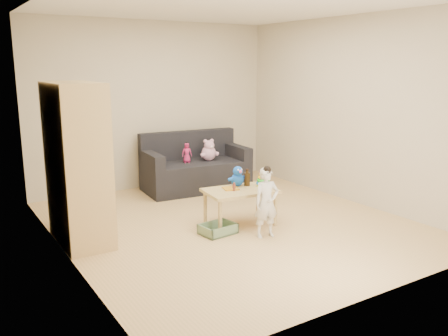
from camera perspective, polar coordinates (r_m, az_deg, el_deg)
room at (r=5.66m, az=0.92°, el=5.92°), size 4.50×4.50×4.50m
wardrobe at (r=5.37m, az=-17.25°, el=0.45°), size 0.49×0.98×1.76m
sofa at (r=7.46m, az=-3.39°, el=-0.90°), size 1.66×0.93×0.45m
play_table at (r=5.82m, az=1.96°, el=-4.73°), size 0.91×0.63×0.45m
storage_bin at (r=5.57m, az=-0.75°, el=-7.32°), size 0.43×0.34×0.12m
toddler at (r=5.40m, az=5.12°, el=-4.30°), size 0.32×0.25×0.78m
pink_bear at (r=7.46m, az=-1.86°, el=2.00°), size 0.29×0.27×0.29m
doll at (r=7.30m, az=-4.49°, el=1.81°), size 0.18×0.15×0.30m
ring_stacker at (r=5.91m, az=4.76°, el=-1.43°), size 0.18×0.18×0.21m
brown_bottle at (r=5.92m, az=2.80°, el=-1.28°), size 0.07×0.07×0.21m
blue_plush at (r=5.90m, az=1.61°, el=-0.94°), size 0.24×0.21×0.26m
wooden_figure at (r=5.67m, az=1.22°, el=-2.26°), size 0.05×0.04×0.11m
yellow_book at (r=5.78m, az=0.81°, el=-2.47°), size 0.22×0.22×0.01m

